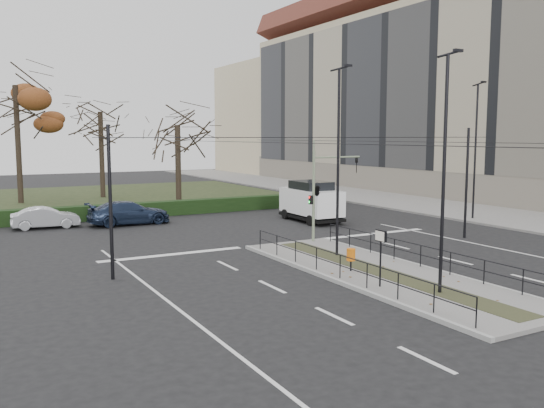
{
  "coord_description": "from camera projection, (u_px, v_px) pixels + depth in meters",
  "views": [
    {
      "loc": [
        -14.73,
        -20.24,
        5.56
      ],
      "look_at": [
        -0.3,
        6.0,
        2.01
      ],
      "focal_mm": 38.0,
      "sensor_mm": 36.0,
      "label": 1
    }
  ],
  "objects": [
    {
      "name": "streetlamp_median_far",
      "position": [
        338.0,
        160.0,
        25.79
      ],
      "size": [
        0.72,
        0.15,
        8.58
      ],
      "color": "black",
      "rests_on": "median_island"
    },
    {
      "name": "bare_tree_center",
      "position": [
        100.0,
        118.0,
        51.02
      ],
      "size": [
        6.02,
        6.02,
        10.1
      ],
      "color": "black",
      "rests_on": "park"
    },
    {
      "name": "median_island",
      "position": [
        380.0,
        273.0,
        23.13
      ],
      "size": [
        4.4,
        15.0,
        0.14
      ],
      "primitive_type": "cube",
      "color": "#63615E",
      "rests_on": "ground"
    },
    {
      "name": "traffic_light",
      "position": [
        318.0,
        189.0,
        29.66
      ],
      "size": [
        3.19,
        1.81,
        4.69
      ],
      "color": "gray",
      "rests_on": "median_island"
    },
    {
      "name": "catenary",
      "position": [
        324.0,
        183.0,
        26.32
      ],
      "size": [
        20.0,
        34.0,
        6.0
      ],
      "color": "black",
      "rests_on": "ground"
    },
    {
      "name": "litter_bin",
      "position": [
        351.0,
        255.0,
        23.18
      ],
      "size": [
        0.36,
        0.36,
        0.91
      ],
      "color": "black",
      "rests_on": "median_island"
    },
    {
      "name": "apartment_block",
      "position": [
        431.0,
        88.0,
        58.33
      ],
      "size": [
        13.09,
        52.1,
        21.64
      ],
      "color": "#C9B691",
      "rests_on": "ground"
    },
    {
      "name": "streetlamp_median_near",
      "position": [
        444.0,
        171.0,
        19.51
      ],
      "size": [
        0.69,
        0.14,
        8.32
      ],
      "color": "black",
      "rests_on": "median_island"
    },
    {
      "name": "rust_tree",
      "position": [
        15.0,
        85.0,
        46.17
      ],
      "size": [
        7.82,
        7.82,
        12.53
      ],
      "color": "black",
      "rests_on": "park"
    },
    {
      "name": "info_panel",
      "position": [
        381.0,
        242.0,
        20.64
      ],
      "size": [
        0.12,
        0.54,
        2.06
      ],
      "color": "black",
      "rests_on": "median_island"
    },
    {
      "name": "ground",
      "position": [
        344.0,
        263.0,
        25.32
      ],
      "size": [
        140.0,
        140.0,
        0.0
      ],
      "primitive_type": "plane",
      "color": "black",
      "rests_on": "ground"
    },
    {
      "name": "white_van",
      "position": [
        311.0,
        200.0,
        37.66
      ],
      "size": [
        2.4,
        5.11,
        2.64
      ],
      "color": "white",
      "rests_on": "ground"
    },
    {
      "name": "median_railing",
      "position": [
        382.0,
        252.0,
        22.94
      ],
      "size": [
        4.14,
        13.24,
        0.92
      ],
      "color": "black",
      "rests_on": "median_island"
    },
    {
      "name": "sidewalk_east",
      "position": [
        362.0,
        196.0,
        53.07
      ],
      "size": [
        8.0,
        90.0,
        0.14
      ],
      "primitive_type": "cube",
      "color": "#63615E",
      "rests_on": "ground"
    },
    {
      "name": "parked_car_third",
      "position": [
        129.0,
        213.0,
        36.3
      ],
      "size": [
        5.16,
        2.18,
        1.49
      ],
      "primitive_type": "imported",
      "rotation": [
        0.0,
        0.0,
        1.59
      ],
      "color": "#1C2841",
      "rests_on": "ground"
    },
    {
      "name": "park",
      "position": [
        72.0,
        199.0,
        50.29
      ],
      "size": [
        38.0,
        26.0,
        0.1
      ],
      "primitive_type": "cube",
      "color": "black",
      "rests_on": "ground"
    },
    {
      "name": "bare_tree_near",
      "position": [
        177.0,
        131.0,
        44.43
      ],
      "size": [
        6.15,
        6.15,
        8.39
      ],
      "color": "black",
      "rests_on": "park"
    },
    {
      "name": "streetlamp_sidewalk",
      "position": [
        476.0,
        149.0,
        37.68
      ],
      "size": [
        0.75,
        0.15,
        8.98
      ],
      "color": "black",
      "rests_on": "sidewalk_east"
    },
    {
      "name": "parked_car_second",
      "position": [
        46.0,
        218.0,
        34.81
      ],
      "size": [
        4.02,
        1.63,
        1.3
      ],
      "primitive_type": "imported",
      "rotation": [
        0.0,
        0.0,
        1.5
      ],
      "color": "#B2B4BA",
      "rests_on": "ground"
    },
    {
      "name": "hedge",
      "position": [
        107.0,
        212.0,
        38.57
      ],
      "size": [
        38.0,
        1.0,
        1.0
      ],
      "primitive_type": "cube",
      "color": "black",
      "rests_on": "ground"
    }
  ]
}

